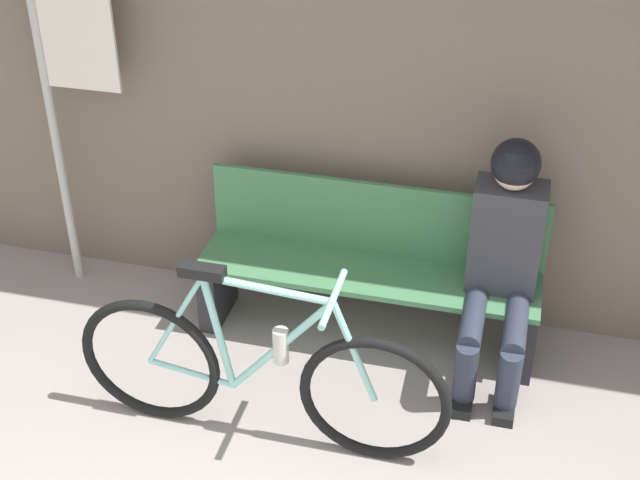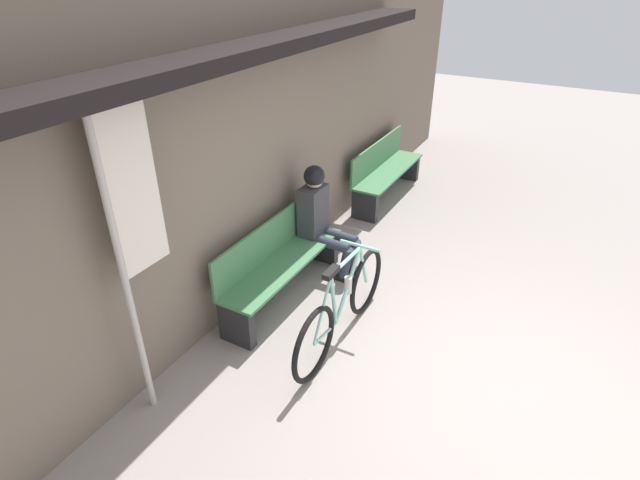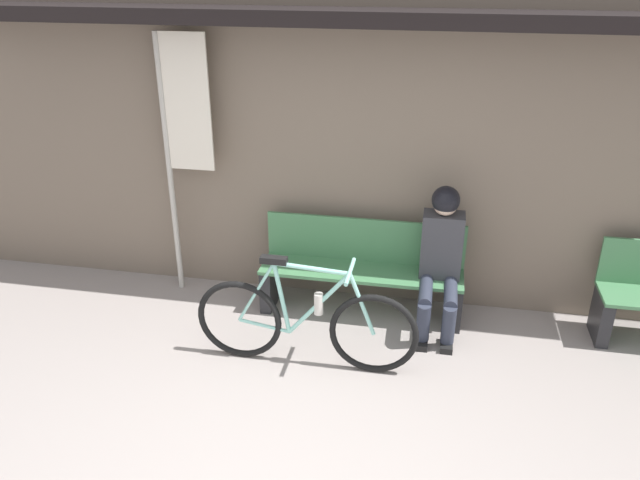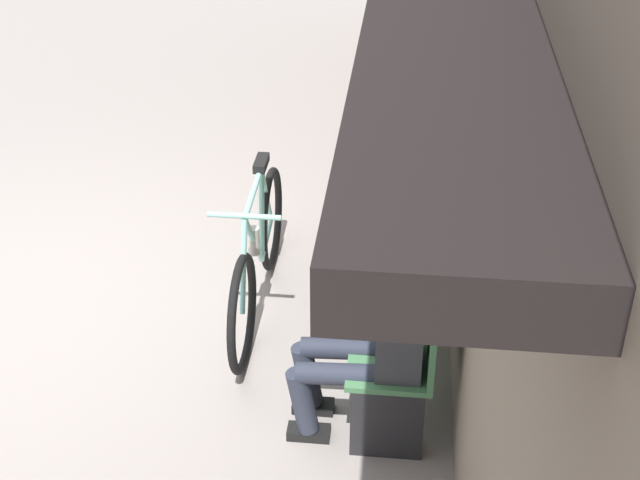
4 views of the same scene
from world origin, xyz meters
The scene contains 6 objects.
ground_plane centered at (0.00, 0.00, 0.00)m, with size 24.00×24.00×0.00m, color gray.
storefront_wall centered at (0.00, 2.47, 1.66)m, with size 12.00×0.56×3.20m.
park_bench_near centered at (0.21, 2.15, 0.40)m, with size 1.75×0.42×0.83m.
bicycle centered at (-0.11, 1.27, 0.37)m, with size 1.73×0.40×0.91m.
person_seated centered at (0.87, 2.03, 0.70)m, with size 0.34×0.66×1.24m.
banner_pole centered at (-1.41, 2.25, 1.55)m, with size 0.45×0.05×2.37m.
Camera 4 is at (4.32, 2.11, 3.23)m, focal length 50.00 mm.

